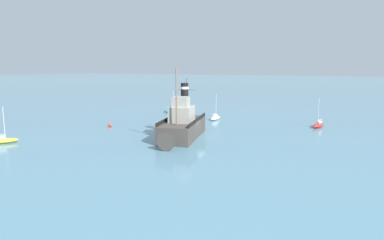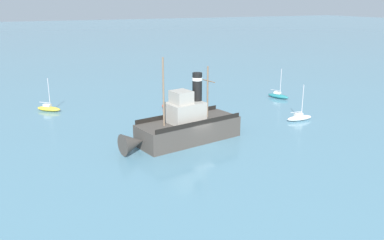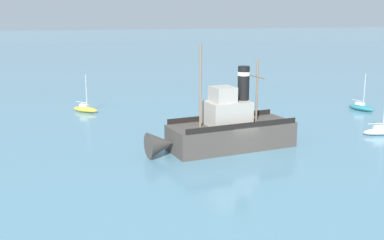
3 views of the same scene
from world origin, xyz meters
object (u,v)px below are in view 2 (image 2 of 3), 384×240
Objects in this scene: old_tugboat at (184,126)px; mooring_buoy at (164,106)px; sailboat_teal at (278,96)px; sailboat_white at (299,118)px; sailboat_yellow at (49,108)px.

old_tugboat reaches higher than mooring_buoy.
mooring_buoy is at bearing 83.93° from sailboat_teal.
old_tugboat is 15.45m from mooring_buoy.
mooring_buoy is (2.07, 19.45, -0.10)m from sailboat_teal.
mooring_buoy is at bearing 45.30° from sailboat_white.
sailboat_white is 1.00× the size of sailboat_yellow.
sailboat_yellow is 7.54× the size of mooring_buoy.
sailboat_white is 13.02m from sailboat_teal.
sailboat_teal is at bearing -96.07° from mooring_buoy.
sailboat_white reaches higher than mooring_buoy.
old_tugboat is 3.02× the size of sailboat_teal.
old_tugboat is 26.30m from sailboat_teal.
sailboat_yellow is 1.00× the size of sailboat_teal.
mooring_buoy is (13.93, 14.07, -0.10)m from sailboat_white.
sailboat_yellow is at bearing 70.63° from mooring_buoy.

